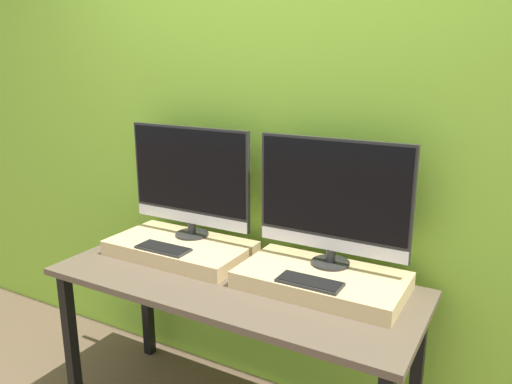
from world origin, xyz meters
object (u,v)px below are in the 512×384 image
Objects in this scene: keyboard_left at (163,248)px; monitor_right at (333,199)px; keyboard_right at (310,282)px; monitor_left at (190,178)px.

keyboard_left is 0.84m from monitor_right.
keyboard_right is at bearing 0.00° from keyboard_left.
monitor_left is 0.37m from keyboard_left.
keyboard_right is (0.75, 0.00, 0.00)m from keyboard_left.
monitor_right is at bearing 90.00° from keyboard_right.
keyboard_right is (-0.00, -0.23, -0.29)m from monitor_right.
monitor_left is 2.57× the size of keyboard_right.
monitor_right is (0.75, 0.00, 0.00)m from monitor_left.
monitor_left is 2.57× the size of keyboard_left.
keyboard_left is 0.75m from keyboard_right.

